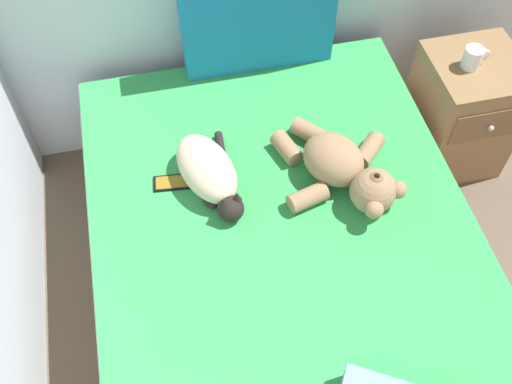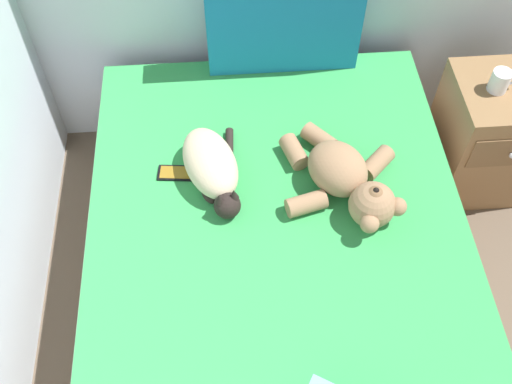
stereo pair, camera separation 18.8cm
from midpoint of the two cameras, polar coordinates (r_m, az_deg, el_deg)
bed at (r=2.37m, az=4.42°, el=-8.32°), size 1.44×2.00×0.54m
patterned_cushion at (r=2.56m, az=4.90°, el=16.49°), size 0.65×0.11×0.53m
cat at (r=2.23m, az=-1.83°, el=2.26°), size 0.28×0.44×0.15m
teddy_bear at (r=2.22m, az=11.11°, el=1.03°), size 0.45×0.56×0.18m
cell_phone at (r=2.30m, az=-5.27°, el=1.69°), size 0.15×0.09×0.01m
nightstand at (r=2.96m, az=22.90°, el=4.86°), size 0.40×0.44×0.61m
mug at (r=2.70m, az=24.29°, el=9.58°), size 0.12×0.08×0.09m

